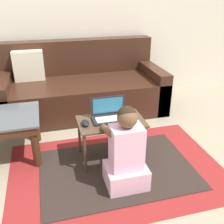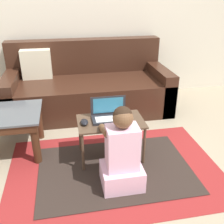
{
  "view_description": "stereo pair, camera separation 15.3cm",
  "coord_description": "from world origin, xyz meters",
  "px_view_note": "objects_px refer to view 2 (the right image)",
  "views": [
    {
      "loc": [
        -0.57,
        -1.91,
        1.45
      ],
      "look_at": [
        -0.02,
        0.14,
        0.44
      ],
      "focal_mm": 42.0,
      "sensor_mm": 36.0,
      "label": 1
    },
    {
      "loc": [
        -0.42,
        -1.94,
        1.45
      ],
      "look_at": [
        -0.02,
        0.14,
        0.44
      ],
      "focal_mm": 42.0,
      "sensor_mm": 36.0,
      "label": 2
    }
  ],
  "objects_px": {
    "couch": "(87,87)",
    "computer_mouse": "(84,122)",
    "person_seated": "(122,154)",
    "laptop": "(110,115)",
    "laptop_desk": "(111,125)"
  },
  "relations": [
    {
      "from": "computer_mouse",
      "to": "person_seated",
      "type": "xyz_separation_m",
      "value": [
        0.25,
        -0.38,
        -0.11
      ]
    },
    {
      "from": "couch",
      "to": "computer_mouse",
      "type": "relative_size",
      "value": 17.68
    },
    {
      "from": "couch",
      "to": "computer_mouse",
      "type": "xyz_separation_m",
      "value": [
        -0.14,
        -1.18,
        0.12
      ]
    },
    {
      "from": "laptop_desk",
      "to": "person_seated",
      "type": "distance_m",
      "value": 0.4
    },
    {
      "from": "couch",
      "to": "laptop",
      "type": "distance_m",
      "value": 1.14
    },
    {
      "from": "couch",
      "to": "laptop",
      "type": "height_order",
      "value": "couch"
    },
    {
      "from": "computer_mouse",
      "to": "person_seated",
      "type": "relative_size",
      "value": 0.16
    },
    {
      "from": "person_seated",
      "to": "couch",
      "type": "bearing_deg",
      "value": 93.87
    },
    {
      "from": "couch",
      "to": "person_seated",
      "type": "xyz_separation_m",
      "value": [
        0.11,
        -1.56,
        0.01
      ]
    },
    {
      "from": "couch",
      "to": "laptop_desk",
      "type": "height_order",
      "value": "couch"
    },
    {
      "from": "laptop",
      "to": "person_seated",
      "type": "distance_m",
      "value": 0.45
    },
    {
      "from": "laptop",
      "to": "computer_mouse",
      "type": "height_order",
      "value": "laptop"
    },
    {
      "from": "computer_mouse",
      "to": "person_seated",
      "type": "height_order",
      "value": "person_seated"
    },
    {
      "from": "couch",
      "to": "laptop_desk",
      "type": "relative_size",
      "value": 3.4
    },
    {
      "from": "laptop_desk",
      "to": "person_seated",
      "type": "xyz_separation_m",
      "value": [
        0.01,
        -0.4,
        -0.04
      ]
    }
  ]
}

